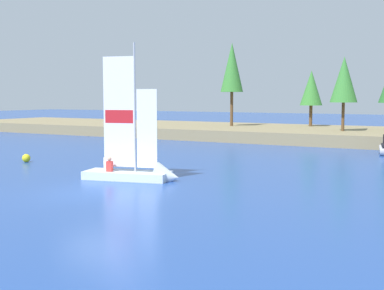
{
  "coord_description": "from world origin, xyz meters",
  "views": [
    {
      "loc": [
        13.71,
        -16.03,
        3.88
      ],
      "look_at": [
        -0.45,
        8.95,
        1.2
      ],
      "focal_mm": 49.03,
      "sensor_mm": 36.0,
      "label": 1
    }
  ],
  "objects_px": {
    "shoreline_tree_midleft": "(311,88)",
    "channel_buoy": "(26,158)",
    "shoreline_tree_centre": "(344,80)",
    "shoreline_tree_left": "(232,68)",
    "sailboat": "(143,170)"
  },
  "relations": [
    {
      "from": "shoreline_tree_midleft",
      "to": "channel_buoy",
      "type": "height_order",
      "value": "shoreline_tree_midleft"
    },
    {
      "from": "shoreline_tree_midleft",
      "to": "channel_buoy",
      "type": "relative_size",
      "value": 11.13
    },
    {
      "from": "shoreline_tree_midleft",
      "to": "shoreline_tree_centre",
      "type": "bearing_deg",
      "value": -51.06
    },
    {
      "from": "shoreline_tree_centre",
      "to": "channel_buoy",
      "type": "xyz_separation_m",
      "value": [
        -13.04,
        -22.44,
        -5.0
      ]
    },
    {
      "from": "shoreline_tree_midleft",
      "to": "shoreline_tree_left",
      "type": "bearing_deg",
      "value": -154.89
    },
    {
      "from": "shoreline_tree_midleft",
      "to": "sailboat",
      "type": "relative_size",
      "value": 0.79
    },
    {
      "from": "channel_buoy",
      "to": "shoreline_tree_left",
      "type": "bearing_deg",
      "value": 85.95
    },
    {
      "from": "shoreline_tree_midleft",
      "to": "sailboat",
      "type": "distance_m",
      "value": 30.24
    },
    {
      "from": "shoreline_tree_midleft",
      "to": "channel_buoy",
      "type": "distance_m",
      "value": 29.51
    },
    {
      "from": "shoreline_tree_centre",
      "to": "sailboat",
      "type": "relative_size",
      "value": 0.91
    },
    {
      "from": "shoreline_tree_centre",
      "to": "shoreline_tree_left",
      "type": "bearing_deg",
      "value": 169.03
    },
    {
      "from": "shoreline_tree_left",
      "to": "channel_buoy",
      "type": "xyz_separation_m",
      "value": [
        -1.74,
        -24.63,
        -6.38
      ]
    },
    {
      "from": "sailboat",
      "to": "channel_buoy",
      "type": "height_order",
      "value": "sailboat"
    },
    {
      "from": "shoreline_tree_left",
      "to": "channel_buoy",
      "type": "height_order",
      "value": "shoreline_tree_left"
    },
    {
      "from": "shoreline_tree_midleft",
      "to": "shoreline_tree_centre",
      "type": "height_order",
      "value": "shoreline_tree_centre"
    }
  ]
}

